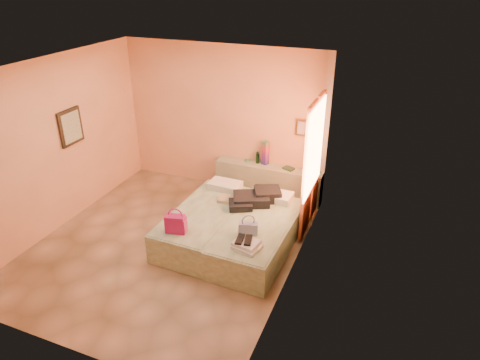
% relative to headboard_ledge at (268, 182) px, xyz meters
% --- Properties ---
extents(ground, '(4.50, 4.50, 0.00)m').
position_rel_headboard_ledge_xyz_m(ground, '(-0.98, -2.10, -0.33)').
color(ground, tan).
rests_on(ground, ground).
extents(room_walls, '(4.02, 4.51, 2.81)m').
position_rel_headboard_ledge_xyz_m(room_walls, '(-0.77, -1.53, 1.46)').
color(room_walls, '#FDB887').
rests_on(room_walls, ground).
extents(headboard_ledge, '(2.05, 0.30, 0.65)m').
position_rel_headboard_ledge_xyz_m(headboard_ledge, '(0.00, 0.00, 0.00)').
color(headboard_ledge, '#ADB695').
rests_on(headboard_ledge, ground).
extents(bed_left, '(0.96, 2.02, 0.50)m').
position_rel_headboard_ledge_xyz_m(bed_left, '(-0.52, -1.65, -0.08)').
color(bed_left, beige).
rests_on(bed_left, ground).
extents(bed_right, '(0.96, 2.02, 0.50)m').
position_rel_headboard_ledge_xyz_m(bed_right, '(0.42, -1.70, -0.08)').
color(bed_right, beige).
rests_on(bed_right, ground).
extents(water_bottle, '(0.08, 0.08, 0.22)m').
position_rel_headboard_ledge_xyz_m(water_bottle, '(-0.24, 0.06, 0.44)').
color(water_bottle, '#133519').
rests_on(water_bottle, headboard_ledge).
extents(rainbow_box, '(0.13, 0.13, 0.45)m').
position_rel_headboard_ledge_xyz_m(rainbow_box, '(-0.10, 0.08, 0.55)').
color(rainbow_box, '#B71668').
rests_on(rainbow_box, headboard_ledge).
extents(small_dish, '(0.16, 0.16, 0.03)m').
position_rel_headboard_ledge_xyz_m(small_dish, '(-0.45, 0.08, 0.34)').
color(small_dish, '#4D8D6F').
rests_on(small_dish, headboard_ledge).
extents(green_book, '(0.23, 0.20, 0.03)m').
position_rel_headboard_ledge_xyz_m(green_book, '(0.38, 0.02, 0.34)').
color(green_book, '#264831').
rests_on(green_book, headboard_ledge).
extents(flower_vase, '(0.20, 0.20, 0.25)m').
position_rel_headboard_ledge_xyz_m(flower_vase, '(0.80, 0.07, 0.45)').
color(flower_vase, white).
rests_on(flower_vase, headboard_ledge).
extents(magenta_handbag, '(0.33, 0.23, 0.28)m').
position_rel_headboard_ledge_xyz_m(magenta_handbag, '(-0.64, -2.36, 0.32)').
color(magenta_handbag, '#B71668').
rests_on(magenta_handbag, bed_left).
extents(khaki_garment, '(0.34, 0.28, 0.05)m').
position_rel_headboard_ledge_xyz_m(khaki_garment, '(-0.29, -1.24, 0.20)').
color(khaki_garment, tan).
rests_on(khaki_garment, bed_left).
extents(clothes_pile, '(0.82, 0.82, 0.19)m').
position_rel_headboard_ledge_xyz_m(clothes_pile, '(0.14, -1.16, 0.27)').
color(clothes_pile, black).
rests_on(clothes_pile, bed_right).
extents(blue_handbag, '(0.30, 0.20, 0.18)m').
position_rel_headboard_ledge_xyz_m(blue_handbag, '(0.36, -2.02, 0.26)').
color(blue_handbag, '#4455A3').
rests_on(blue_handbag, bed_right).
extents(towel_stack, '(0.41, 0.37, 0.10)m').
position_rel_headboard_ledge_xyz_m(towel_stack, '(0.48, -2.37, 0.23)').
color(towel_stack, silver).
rests_on(towel_stack, bed_right).
extents(sandal_pair, '(0.22, 0.27, 0.03)m').
position_rel_headboard_ledge_xyz_m(sandal_pair, '(0.42, -2.35, 0.29)').
color(sandal_pair, black).
rests_on(sandal_pair, towel_stack).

